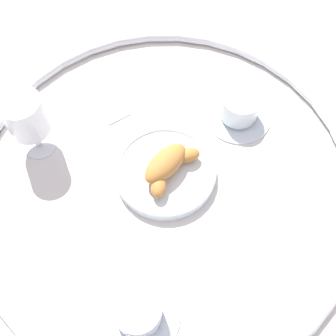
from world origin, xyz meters
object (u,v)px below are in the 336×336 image
Objects in this scene: pastry_plate at (168,172)px; coffee_cup_near at (239,109)px; sugar_packet at (115,113)px; juice_glass_left at (25,119)px; croissant_large at (169,166)px; coffee_cup_far at (138,313)px.

coffee_cup_near is (-0.17, 0.10, 0.01)m from pastry_plate.
juice_glass_left is at bearing -5.08° from sugar_packet.
coffee_cup_near is 0.25m from sugar_packet.
pastry_plate is 0.20m from coffee_cup_near.
coffee_cup_near is at bearing 150.01° from pastry_plate.
juice_glass_left reaches higher than coffee_cup_near.
pastry_plate is 0.03m from croissant_large.
coffee_cup_near is 0.97× the size of juice_glass_left.
juice_glass_left is 0.19m from sugar_packet.
sugar_packet is (-0.11, -0.14, -0.01)m from pastry_plate.
pastry_plate is 0.26m from coffee_cup_far.
pastry_plate is 1.41× the size of coffee_cup_near.
croissant_large reaches higher than coffee_cup_near.
croissant_large is 0.89× the size of juice_glass_left.
coffee_cup_far is (0.26, 0.02, -0.02)m from croissant_large.
juice_glass_left is (0.01, -0.26, 0.08)m from pastry_plate.
pastry_plate is 1.54× the size of croissant_large.
coffee_cup_near is 1.00× the size of coffee_cup_far.
juice_glass_left reaches higher than coffee_cup_far.
pastry_plate reaches higher than sugar_packet.
sugar_packet is at bearing -155.11° from coffee_cup_far.
croissant_large is 0.26m from coffee_cup_far.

